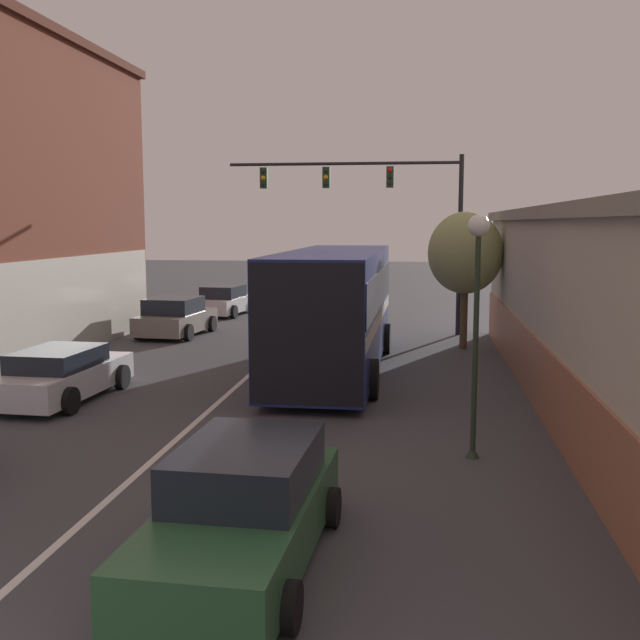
{
  "coord_description": "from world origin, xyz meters",
  "views": [
    {
      "loc": [
        4.76,
        -4.01,
        4.28
      ],
      "look_at": [
        2.22,
        14.91,
        1.8
      ],
      "focal_mm": 42.0,
      "sensor_mm": 36.0,
      "label": 1
    }
  ],
  "objects_px": {
    "hatchback_foreground": "(243,510)",
    "parked_car_left_far": "(62,375)",
    "parked_car_left_mid": "(176,317)",
    "street_lamp": "(477,297)",
    "traffic_signal_gantry": "(382,201)",
    "bus": "(334,305)",
    "street_tree_near": "(465,253)",
    "parked_car_left_distant": "(225,301)"
  },
  "relations": [
    {
      "from": "hatchback_foreground",
      "to": "parked_car_left_far",
      "type": "xyz_separation_m",
      "value": [
        -6.43,
        8.04,
        -0.08
      ]
    },
    {
      "from": "parked_car_left_mid",
      "to": "street_lamp",
      "type": "distance_m",
      "value": 17.38
    },
    {
      "from": "traffic_signal_gantry",
      "to": "bus",
      "type": "bearing_deg",
      "value": -96.82
    },
    {
      "from": "parked_car_left_mid",
      "to": "street_tree_near",
      "type": "xyz_separation_m",
      "value": [
        10.76,
        -1.59,
        2.57
      ]
    },
    {
      "from": "parked_car_left_far",
      "to": "parked_car_left_distant",
      "type": "relative_size",
      "value": 1.07
    },
    {
      "from": "hatchback_foreground",
      "to": "street_tree_near",
      "type": "xyz_separation_m",
      "value": [
        3.65,
        16.99,
        2.56
      ]
    },
    {
      "from": "bus",
      "to": "street_tree_near",
      "type": "height_order",
      "value": "street_tree_near"
    },
    {
      "from": "bus",
      "to": "hatchback_foreground",
      "type": "height_order",
      "value": "bus"
    },
    {
      "from": "parked_car_left_far",
      "to": "traffic_signal_gantry",
      "type": "xyz_separation_m",
      "value": [
        7.1,
        12.17,
        4.49
      ]
    },
    {
      "from": "parked_car_left_distant",
      "to": "parked_car_left_far",
      "type": "bearing_deg",
      "value": -171.62
    },
    {
      "from": "bus",
      "to": "street_lamp",
      "type": "xyz_separation_m",
      "value": [
        3.44,
        -7.6,
        1.01
      ]
    },
    {
      "from": "bus",
      "to": "parked_car_left_mid",
      "type": "distance_m",
      "value": 9.33
    },
    {
      "from": "parked_car_left_far",
      "to": "parked_car_left_distant",
      "type": "bearing_deg",
      "value": 4.25
    },
    {
      "from": "hatchback_foreground",
      "to": "bus",
      "type": "bearing_deg",
      "value": 3.59
    },
    {
      "from": "parked_car_left_mid",
      "to": "parked_car_left_distant",
      "type": "xyz_separation_m",
      "value": [
        0.19,
        6.54,
        -0.04
      ]
    },
    {
      "from": "parked_car_left_mid",
      "to": "parked_car_left_far",
      "type": "xyz_separation_m",
      "value": [
        0.67,
        -10.55,
        -0.07
      ]
    },
    {
      "from": "parked_car_left_mid",
      "to": "street_tree_near",
      "type": "relative_size",
      "value": 0.89
    },
    {
      "from": "bus",
      "to": "hatchback_foreground",
      "type": "bearing_deg",
      "value": -178.52
    },
    {
      "from": "hatchback_foreground",
      "to": "parked_car_left_far",
      "type": "distance_m",
      "value": 10.29
    },
    {
      "from": "hatchback_foreground",
      "to": "parked_car_left_distant",
      "type": "relative_size",
      "value": 1.13
    },
    {
      "from": "parked_car_left_mid",
      "to": "parked_car_left_far",
      "type": "distance_m",
      "value": 10.57
    },
    {
      "from": "street_tree_near",
      "to": "traffic_signal_gantry",
      "type": "bearing_deg",
      "value": 132.9
    },
    {
      "from": "parked_car_left_mid",
      "to": "traffic_signal_gantry",
      "type": "xyz_separation_m",
      "value": [
        7.78,
        1.62,
        4.42
      ]
    },
    {
      "from": "parked_car_left_mid",
      "to": "bus",
      "type": "bearing_deg",
      "value": -127.88
    },
    {
      "from": "street_tree_near",
      "to": "parked_car_left_mid",
      "type": "bearing_deg",
      "value": 171.57
    },
    {
      "from": "bus",
      "to": "parked_car_left_mid",
      "type": "xyz_separation_m",
      "value": [
        -6.84,
        6.23,
        -1.27
      ]
    },
    {
      "from": "hatchback_foreground",
      "to": "street_lamp",
      "type": "bearing_deg",
      "value": -31.29
    },
    {
      "from": "parked_car_left_mid",
      "to": "parked_car_left_distant",
      "type": "height_order",
      "value": "parked_car_left_mid"
    },
    {
      "from": "bus",
      "to": "street_lamp",
      "type": "bearing_deg",
      "value": -155.46
    },
    {
      "from": "parked_car_left_distant",
      "to": "traffic_signal_gantry",
      "type": "relative_size",
      "value": 0.45
    },
    {
      "from": "parked_car_left_far",
      "to": "traffic_signal_gantry",
      "type": "distance_m",
      "value": 14.79
    },
    {
      "from": "parked_car_left_mid",
      "to": "street_tree_near",
      "type": "distance_m",
      "value": 11.18
    },
    {
      "from": "bus",
      "to": "parked_car_left_mid",
      "type": "bearing_deg",
      "value": 47.9
    },
    {
      "from": "bus",
      "to": "traffic_signal_gantry",
      "type": "relative_size",
      "value": 1.17
    },
    {
      "from": "bus",
      "to": "traffic_signal_gantry",
      "type": "height_order",
      "value": "traffic_signal_gantry"
    },
    {
      "from": "bus",
      "to": "parked_car_left_far",
      "type": "distance_m",
      "value": 7.65
    },
    {
      "from": "parked_car_left_distant",
      "to": "traffic_signal_gantry",
      "type": "height_order",
      "value": "traffic_signal_gantry"
    },
    {
      "from": "street_tree_near",
      "to": "street_lamp",
      "type": "bearing_deg",
      "value": -92.28
    },
    {
      "from": "parked_car_left_far",
      "to": "parked_car_left_mid",
      "type": "bearing_deg",
      "value": 6.29
    },
    {
      "from": "bus",
      "to": "hatchback_foreground",
      "type": "xyz_separation_m",
      "value": [
        0.27,
        -12.36,
        -1.26
      ]
    },
    {
      "from": "parked_car_left_far",
      "to": "street_tree_near",
      "type": "relative_size",
      "value": 0.94
    },
    {
      "from": "hatchback_foreground",
      "to": "parked_car_left_mid",
      "type": "distance_m",
      "value": 19.9
    }
  ]
}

